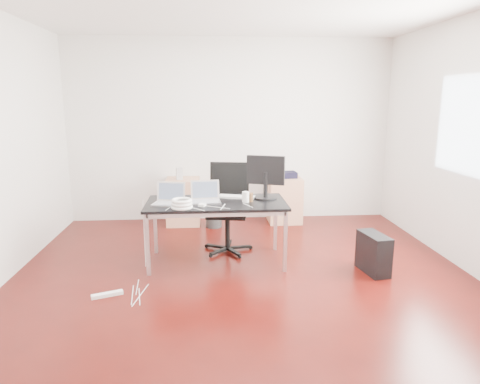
{
  "coord_description": "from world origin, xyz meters",
  "views": [
    {
      "loc": [
        -0.36,
        -4.19,
        1.89
      ],
      "look_at": [
        0.0,
        0.55,
        0.85
      ],
      "focal_mm": 32.0,
      "sensor_mm": 36.0,
      "label": 1
    }
  ],
  "objects": [
    {
      "name": "room_shell",
      "position": [
        0.04,
        0.0,
        1.4
      ],
      "size": [
        5.0,
        5.0,
        5.0
      ],
      "color": "#350806",
      "rests_on": "ground"
    },
    {
      "name": "desk",
      "position": [
        -0.27,
        0.6,
        0.68
      ],
      "size": [
        1.6,
        0.8,
        0.73
      ],
      "color": "black",
      "rests_on": "ground"
    },
    {
      "name": "office_chair",
      "position": [
        -0.11,
        1.03,
        0.61
      ],
      "size": [
        0.55,
        0.57,
        1.08
      ],
      "rotation": [
        0.0,
        0.0,
        -0.17
      ],
      "color": "black",
      "rests_on": "ground"
    },
    {
      "name": "filing_cabinet_left",
      "position": [
        -0.75,
        2.23,
        0.35
      ],
      "size": [
        0.5,
        0.5,
        0.7
      ],
      "primitive_type": "cube",
      "color": "tan",
      "rests_on": "ground"
    },
    {
      "name": "filing_cabinet_right",
      "position": [
        0.82,
        2.23,
        0.35
      ],
      "size": [
        0.5,
        0.5,
        0.7
      ],
      "primitive_type": "cube",
      "color": "tan",
      "rests_on": "ground"
    },
    {
      "name": "pc_tower",
      "position": [
        1.45,
        0.15,
        0.22
      ],
      "size": [
        0.27,
        0.48,
        0.44
      ],
      "primitive_type": "cube",
      "rotation": [
        0.0,
        0.0,
        0.16
      ],
      "color": "black",
      "rests_on": "ground"
    },
    {
      "name": "wastebasket",
      "position": [
        -0.29,
        2.01,
        0.14
      ],
      "size": [
        0.28,
        0.28,
        0.28
      ],
      "primitive_type": "cylinder",
      "rotation": [
        0.0,
        0.0,
        0.18
      ],
      "color": "black",
      "rests_on": "ground"
    },
    {
      "name": "power_strip",
      "position": [
        -1.36,
        -0.24,
        0.02
      ],
      "size": [
        0.3,
        0.16,
        0.04
      ],
      "primitive_type": "cube",
      "rotation": [
        0.0,
        0.0,
        0.36
      ],
      "color": "white",
      "rests_on": "ground"
    },
    {
      "name": "laptop_left",
      "position": [
        -0.8,
        0.55,
        0.79
      ],
      "size": [
        0.38,
        0.32,
        0.23
      ],
      "rotation": [
        0.0,
        0.0,
        -0.24
      ],
      "color": "silver",
      "rests_on": "desk"
    },
    {
      "name": "laptop_right",
      "position": [
        -0.39,
        0.62,
        0.79
      ],
      "size": [
        0.35,
        0.28,
        0.23
      ],
      "rotation": [
        0.0,
        0.0,
        0.09
      ],
      "color": "silver",
      "rests_on": "desk"
    },
    {
      "name": "monitor",
      "position": [
        0.32,
        0.72,
        1.01
      ],
      "size": [
        0.44,
        0.26,
        0.51
      ],
      "rotation": [
        0.0,
        0.0,
        -0.36
      ],
      "color": "black",
      "rests_on": "desk"
    },
    {
      "name": "keyboard",
      "position": [
        -0.03,
        0.78,
        0.74
      ],
      "size": [
        0.46,
        0.26,
        0.02
      ],
      "primitive_type": "cube",
      "rotation": [
        0.0,
        0.0,
        -0.29
      ],
      "color": "white",
      "rests_on": "desk"
    },
    {
      "name": "cup_white",
      "position": [
        0.07,
        0.56,
        0.79
      ],
      "size": [
        0.09,
        0.09,
        0.12
      ],
      "primitive_type": "cylinder",
      "rotation": [
        0.0,
        0.0,
        -0.2
      ],
      "color": "white",
      "rests_on": "desk"
    },
    {
      "name": "cup_brown",
      "position": [
        0.12,
        0.58,
        0.78
      ],
      "size": [
        0.08,
        0.08,
        0.1
      ],
      "primitive_type": "cylinder",
      "rotation": [
        0.0,
        0.0,
        0.12
      ],
      "color": "#51341B",
      "rests_on": "desk"
    },
    {
      "name": "cable_coil",
      "position": [
        -0.65,
        0.31,
        0.78
      ],
      "size": [
        0.24,
        0.24,
        0.11
      ],
      "rotation": [
        0.0,
        0.0,
        -0.08
      ],
      "color": "white",
      "rests_on": "desk"
    },
    {
      "name": "power_adapter",
      "position": [
        -0.43,
        0.39,
        0.74
      ],
      "size": [
        0.09,
        0.09,
        0.03
      ],
      "primitive_type": "cube",
      "rotation": [
        0.0,
        0.0,
        -0.42
      ],
      "color": "white",
      "rests_on": "desk"
    },
    {
      "name": "speaker",
      "position": [
        -0.79,
        2.18,
        0.79
      ],
      "size": [
        0.11,
        0.1,
        0.18
      ],
      "primitive_type": "cube",
      "rotation": [
        0.0,
        0.0,
        0.22
      ],
      "color": "#9E9E9E",
      "rests_on": "filing_cabinet_left"
    },
    {
      "name": "navy_garment",
      "position": [
        0.84,
        2.23,
        0.74
      ],
      "size": [
        0.32,
        0.26,
        0.09
      ],
      "primitive_type": "cube",
      "rotation": [
        0.0,
        0.0,
        0.07
      ],
      "color": "black",
      "rests_on": "filing_cabinet_right"
    }
  ]
}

